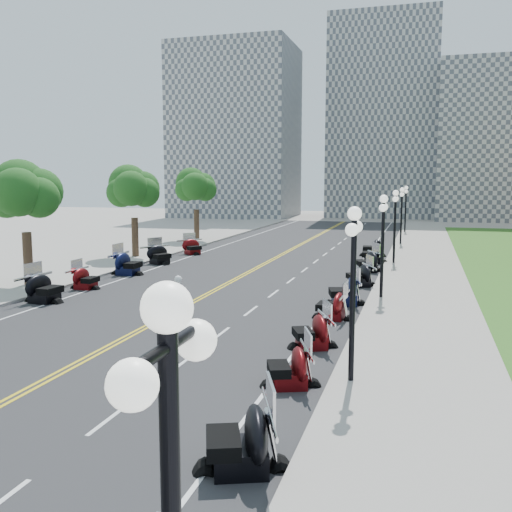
# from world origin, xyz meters

# --- Properties ---
(ground) EXTENTS (160.00, 160.00, 0.00)m
(ground) POSITION_xyz_m (0.00, 0.00, 0.00)
(ground) COLOR gray
(road) EXTENTS (16.00, 90.00, 0.01)m
(road) POSITION_xyz_m (0.00, 10.00, 0.00)
(road) COLOR #333335
(road) RESTS_ON ground
(centerline_yellow_a) EXTENTS (0.12, 90.00, 0.00)m
(centerline_yellow_a) POSITION_xyz_m (-0.12, 10.00, 0.01)
(centerline_yellow_a) COLOR yellow
(centerline_yellow_a) RESTS_ON road
(centerline_yellow_b) EXTENTS (0.12, 90.00, 0.00)m
(centerline_yellow_b) POSITION_xyz_m (0.12, 10.00, 0.01)
(centerline_yellow_b) COLOR yellow
(centerline_yellow_b) RESTS_ON road
(edge_line_north) EXTENTS (0.12, 90.00, 0.00)m
(edge_line_north) POSITION_xyz_m (6.40, 10.00, 0.01)
(edge_line_north) COLOR white
(edge_line_north) RESTS_ON road
(edge_line_south) EXTENTS (0.12, 90.00, 0.00)m
(edge_line_south) POSITION_xyz_m (-6.40, 10.00, 0.01)
(edge_line_south) COLOR white
(edge_line_south) RESTS_ON road
(lane_dash_3) EXTENTS (0.12, 2.00, 0.00)m
(lane_dash_3) POSITION_xyz_m (3.20, -12.00, 0.01)
(lane_dash_3) COLOR white
(lane_dash_3) RESTS_ON road
(lane_dash_4) EXTENTS (0.12, 2.00, 0.00)m
(lane_dash_4) POSITION_xyz_m (3.20, -8.00, 0.01)
(lane_dash_4) COLOR white
(lane_dash_4) RESTS_ON road
(lane_dash_5) EXTENTS (0.12, 2.00, 0.00)m
(lane_dash_5) POSITION_xyz_m (3.20, -4.00, 0.01)
(lane_dash_5) COLOR white
(lane_dash_5) RESTS_ON road
(lane_dash_6) EXTENTS (0.12, 2.00, 0.00)m
(lane_dash_6) POSITION_xyz_m (3.20, 0.00, 0.01)
(lane_dash_6) COLOR white
(lane_dash_6) RESTS_ON road
(lane_dash_7) EXTENTS (0.12, 2.00, 0.00)m
(lane_dash_7) POSITION_xyz_m (3.20, 4.00, 0.01)
(lane_dash_7) COLOR white
(lane_dash_7) RESTS_ON road
(lane_dash_8) EXTENTS (0.12, 2.00, 0.00)m
(lane_dash_8) POSITION_xyz_m (3.20, 8.00, 0.01)
(lane_dash_8) COLOR white
(lane_dash_8) RESTS_ON road
(lane_dash_9) EXTENTS (0.12, 2.00, 0.00)m
(lane_dash_9) POSITION_xyz_m (3.20, 12.00, 0.01)
(lane_dash_9) COLOR white
(lane_dash_9) RESTS_ON road
(lane_dash_10) EXTENTS (0.12, 2.00, 0.00)m
(lane_dash_10) POSITION_xyz_m (3.20, 16.00, 0.01)
(lane_dash_10) COLOR white
(lane_dash_10) RESTS_ON road
(lane_dash_11) EXTENTS (0.12, 2.00, 0.00)m
(lane_dash_11) POSITION_xyz_m (3.20, 20.00, 0.01)
(lane_dash_11) COLOR white
(lane_dash_11) RESTS_ON road
(lane_dash_12) EXTENTS (0.12, 2.00, 0.00)m
(lane_dash_12) POSITION_xyz_m (3.20, 24.00, 0.01)
(lane_dash_12) COLOR white
(lane_dash_12) RESTS_ON road
(lane_dash_13) EXTENTS (0.12, 2.00, 0.00)m
(lane_dash_13) POSITION_xyz_m (3.20, 28.00, 0.01)
(lane_dash_13) COLOR white
(lane_dash_13) RESTS_ON road
(lane_dash_14) EXTENTS (0.12, 2.00, 0.00)m
(lane_dash_14) POSITION_xyz_m (3.20, 32.00, 0.01)
(lane_dash_14) COLOR white
(lane_dash_14) RESTS_ON road
(lane_dash_15) EXTENTS (0.12, 2.00, 0.00)m
(lane_dash_15) POSITION_xyz_m (3.20, 36.00, 0.01)
(lane_dash_15) COLOR white
(lane_dash_15) RESTS_ON road
(lane_dash_16) EXTENTS (0.12, 2.00, 0.00)m
(lane_dash_16) POSITION_xyz_m (3.20, 40.00, 0.01)
(lane_dash_16) COLOR white
(lane_dash_16) RESTS_ON road
(lane_dash_17) EXTENTS (0.12, 2.00, 0.00)m
(lane_dash_17) POSITION_xyz_m (3.20, 44.00, 0.01)
(lane_dash_17) COLOR white
(lane_dash_17) RESTS_ON road
(lane_dash_18) EXTENTS (0.12, 2.00, 0.00)m
(lane_dash_18) POSITION_xyz_m (3.20, 48.00, 0.01)
(lane_dash_18) COLOR white
(lane_dash_18) RESTS_ON road
(lane_dash_19) EXTENTS (0.12, 2.00, 0.00)m
(lane_dash_19) POSITION_xyz_m (3.20, 52.00, 0.01)
(lane_dash_19) COLOR white
(lane_dash_19) RESTS_ON road
(sidewalk_north) EXTENTS (5.00, 90.00, 0.15)m
(sidewalk_north) POSITION_xyz_m (10.50, 10.00, 0.07)
(sidewalk_north) COLOR #9E9991
(sidewalk_north) RESTS_ON ground
(sidewalk_south) EXTENTS (5.00, 90.00, 0.15)m
(sidewalk_south) POSITION_xyz_m (-10.50, 10.00, 0.07)
(sidewalk_south) COLOR #9E9991
(sidewalk_south) RESTS_ON ground
(distant_block_a) EXTENTS (18.00, 14.00, 26.00)m
(distant_block_a) POSITION_xyz_m (-18.00, 62.00, 13.00)
(distant_block_a) COLOR gray
(distant_block_a) RESTS_ON ground
(distant_block_b) EXTENTS (16.00, 12.00, 30.00)m
(distant_block_b) POSITION_xyz_m (4.00, 68.00, 15.00)
(distant_block_b) COLOR gray
(distant_block_b) RESTS_ON ground
(distant_block_c) EXTENTS (20.00, 14.00, 22.00)m
(distant_block_c) POSITION_xyz_m (22.00, 65.00, 11.00)
(distant_block_c) COLOR gray
(distant_block_c) RESTS_ON ground
(street_lamp_1) EXTENTS (0.50, 1.20, 4.90)m
(street_lamp_1) POSITION_xyz_m (8.60, -8.00, 2.60)
(street_lamp_1) COLOR black
(street_lamp_1) RESTS_ON sidewalk_north
(street_lamp_2) EXTENTS (0.50, 1.20, 4.90)m
(street_lamp_2) POSITION_xyz_m (8.60, 4.00, 2.60)
(street_lamp_2) COLOR black
(street_lamp_2) RESTS_ON sidewalk_north
(street_lamp_3) EXTENTS (0.50, 1.20, 4.90)m
(street_lamp_3) POSITION_xyz_m (8.60, 16.00, 2.60)
(street_lamp_3) COLOR black
(street_lamp_3) RESTS_ON sidewalk_north
(street_lamp_4) EXTENTS (0.50, 1.20, 4.90)m
(street_lamp_4) POSITION_xyz_m (8.60, 28.00, 2.60)
(street_lamp_4) COLOR black
(street_lamp_4) RESTS_ON sidewalk_north
(street_lamp_5) EXTENTS (0.50, 1.20, 4.90)m
(street_lamp_5) POSITION_xyz_m (8.60, 40.00, 2.60)
(street_lamp_5) COLOR black
(street_lamp_5) RESTS_ON sidewalk_north
(tree_2) EXTENTS (4.80, 4.80, 9.20)m
(tree_2) POSITION_xyz_m (-10.00, 2.00, 4.75)
(tree_2) COLOR #235619
(tree_2) RESTS_ON sidewalk_south
(tree_3) EXTENTS (4.80, 4.80, 9.20)m
(tree_3) POSITION_xyz_m (-10.00, 14.00, 4.75)
(tree_3) COLOR #235619
(tree_3) RESTS_ON sidewalk_south
(tree_4) EXTENTS (4.80, 4.80, 9.20)m
(tree_4) POSITION_xyz_m (-10.00, 26.00, 4.75)
(tree_4) COLOR #235619
(tree_4) RESTS_ON sidewalk_south
(motorcycle_n_2) EXTENTS (2.79, 2.79, 1.50)m
(motorcycle_n_2) POSITION_xyz_m (7.04, -13.46, 0.75)
(motorcycle_n_2) COLOR black
(motorcycle_n_2) RESTS_ON road
(motorcycle_n_3) EXTENTS (2.40, 2.40, 1.30)m
(motorcycle_n_3) POSITION_xyz_m (6.94, -8.62, 0.65)
(motorcycle_n_3) COLOR #590A0C
(motorcycle_n_3) RESTS_ON road
(motorcycle_n_4) EXTENTS (2.53, 2.53, 1.33)m
(motorcycle_n_4) POSITION_xyz_m (6.85, -4.77, 0.67)
(motorcycle_n_4) COLOR #590A0C
(motorcycle_n_4) RESTS_ON road
(motorcycle_n_5) EXTENTS (2.00, 2.00, 1.33)m
(motorcycle_n_5) POSITION_xyz_m (6.89, -0.45, 0.66)
(motorcycle_n_5) COLOR #590A0C
(motorcycle_n_5) RESTS_ON road
(motorcycle_n_6) EXTENTS (2.61, 2.61, 1.48)m
(motorcycle_n_6) POSITION_xyz_m (7.02, 2.40, 0.74)
(motorcycle_n_6) COLOR black
(motorcycle_n_6) RESTS_ON road
(motorcycle_n_7) EXTENTS (2.61, 2.61, 1.38)m
(motorcycle_n_7) POSITION_xyz_m (7.21, 7.29, 0.69)
(motorcycle_n_7) COLOR black
(motorcycle_n_7) RESTS_ON road
(motorcycle_n_8) EXTENTS (2.87, 2.87, 1.49)m
(motorcycle_n_8) POSITION_xyz_m (7.12, 12.30, 0.74)
(motorcycle_n_8) COLOR black
(motorcycle_n_8) RESTS_ON road
(motorcycle_n_9) EXTENTS (2.39, 2.39, 1.56)m
(motorcycle_n_9) POSITION_xyz_m (7.14, 16.28, 0.78)
(motorcycle_n_9) COLOR black
(motorcycle_n_9) RESTS_ON road
(motorcycle_n_10) EXTENTS (2.30, 2.30, 1.51)m
(motorcycle_n_10) POSITION_xyz_m (6.80, 19.92, 0.75)
(motorcycle_n_10) COLOR black
(motorcycle_n_10) RESTS_ON road
(motorcycle_s_5) EXTENTS (2.33, 2.33, 1.53)m
(motorcycle_s_5) POSITION_xyz_m (-6.77, -1.04, 0.77)
(motorcycle_s_5) COLOR black
(motorcycle_s_5) RESTS_ON road
(motorcycle_s_6) EXTENTS (1.85, 1.85, 1.28)m
(motorcycle_s_6) POSITION_xyz_m (-6.77, 2.44, 0.64)
(motorcycle_s_6) COLOR #590A0C
(motorcycle_s_6) RESTS_ON road
(motorcycle_s_7) EXTENTS (2.25, 2.25, 1.56)m
(motorcycle_s_7) POSITION_xyz_m (-6.85, 7.15, 0.78)
(motorcycle_s_7) COLOR black
(motorcycle_s_7) RESTS_ON road
(motorcycle_s_8) EXTENTS (2.87, 2.87, 1.46)m
(motorcycle_s_8) POSITION_xyz_m (-6.97, 11.80, 0.73)
(motorcycle_s_8) COLOR black
(motorcycle_s_8) RESTS_ON road
(motorcycle_s_9) EXTENTS (2.69, 2.69, 1.34)m
(motorcycle_s_9) POSITION_xyz_m (-6.74, 17.14, 0.67)
(motorcycle_s_9) COLOR #590A0C
(motorcycle_s_9) RESTS_ON road
(bicycle) EXTENTS (0.78, 1.92, 1.12)m
(bicycle) POSITION_xyz_m (1.47, -3.92, 0.56)
(bicycle) COLOR #A51414
(bicycle) RESTS_ON road
(cyclist_rider) EXTENTS (0.66, 0.44, 1.82)m
(cyclist_rider) POSITION_xyz_m (1.47, -3.92, 2.03)
(cyclist_rider) COLOR white
(cyclist_rider) RESTS_ON bicycle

